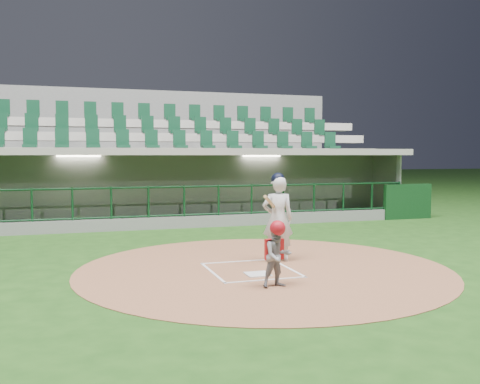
% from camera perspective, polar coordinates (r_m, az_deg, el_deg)
% --- Properties ---
extents(ground, '(120.00, 120.00, 0.00)m').
position_cam_1_polar(ground, '(10.57, 0.63, -8.07)').
color(ground, '#193F12').
rests_on(ground, ground).
extents(dirt_circle, '(7.20, 7.20, 0.01)m').
position_cam_1_polar(dirt_circle, '(10.48, 2.54, -8.15)').
color(dirt_circle, brown).
rests_on(dirt_circle, ground).
extents(home_plate, '(0.43, 0.43, 0.02)m').
position_cam_1_polar(home_plate, '(9.92, 1.90, -8.75)').
color(home_plate, silver).
rests_on(home_plate, dirt_circle).
extents(batter_box_chalk, '(1.55, 1.80, 0.01)m').
position_cam_1_polar(batter_box_chalk, '(10.29, 1.15, -8.31)').
color(batter_box_chalk, white).
rests_on(batter_box_chalk, ground).
extents(dugout_structure, '(16.40, 3.70, 3.00)m').
position_cam_1_polar(dugout_structure, '(17.98, -7.09, -0.02)').
color(dugout_structure, gray).
rests_on(dugout_structure, ground).
extents(seating_deck, '(17.00, 6.72, 5.15)m').
position_cam_1_polar(seating_deck, '(20.99, -8.70, 1.81)').
color(seating_deck, gray).
rests_on(seating_deck, ground).
extents(batter, '(0.90, 0.92, 1.83)m').
position_cam_1_polar(batter, '(11.04, 4.04, -2.68)').
color(batter, silver).
rests_on(batter, dirt_circle).
extents(catcher, '(0.54, 0.45, 1.12)m').
position_cam_1_polar(catcher, '(8.95, 4.00, -6.58)').
color(catcher, gray).
rests_on(catcher, dirt_circle).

